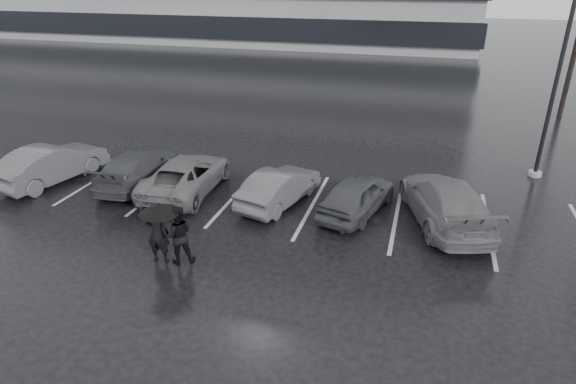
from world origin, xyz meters
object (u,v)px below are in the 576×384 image
at_px(car_west_a, 279,187).
at_px(lamp_post, 558,72).
at_px(car_main, 357,195).
at_px(car_west_d, 52,163).
at_px(car_east, 446,201).
at_px(pedestrian_right, 178,235).
at_px(car_west_c, 138,167).
at_px(car_west_b, 186,175).
at_px(pedestrian_left, 158,233).

distance_m(car_west_a, lamp_post, 10.66).
xyz_separation_m(car_main, car_west_d, (-11.34, -0.58, 0.08)).
distance_m(car_west_d, lamp_post, 18.65).
relative_size(car_main, car_east, 0.75).
xyz_separation_m(pedestrian_right, lamp_post, (10.29, 9.26, 3.14)).
height_order(car_east, lamp_post, lamp_post).
bearing_deg(car_west_d, car_west_c, -154.95).
distance_m(car_west_a, pedestrian_right, 4.50).
height_order(car_west_b, car_west_c, car_west_b).
bearing_deg(car_east, lamp_post, -143.04).
height_order(car_main, car_west_d, car_west_d).
xyz_separation_m(car_east, pedestrian_left, (-7.41, -4.53, 0.17)).
height_order(car_west_d, lamp_post, lamp_post).
relative_size(car_west_c, pedestrian_right, 2.59).
xyz_separation_m(car_east, lamp_post, (3.42, 4.85, 3.26)).
distance_m(car_east, pedestrian_left, 8.68).
relative_size(car_west_d, car_east, 0.88).
distance_m(pedestrian_left, lamp_post, 14.66).
bearing_deg(pedestrian_right, car_west_b, -94.10).
distance_m(car_west_c, pedestrian_left, 5.72).
height_order(car_west_b, lamp_post, lamp_post).
xyz_separation_m(car_main, pedestrian_left, (-4.68, -4.39, 0.26)).
relative_size(car_east, pedestrian_left, 2.76).
xyz_separation_m(car_west_b, car_west_d, (-5.25, -0.54, 0.07)).
bearing_deg(car_main, pedestrian_right, 61.97).
bearing_deg(lamp_post, pedestrian_left, -139.12).
distance_m(car_west_d, pedestrian_right, 8.09).
xyz_separation_m(car_west_c, car_west_d, (-3.20, -0.73, 0.08)).
distance_m(car_west_d, pedestrian_left, 7.68).
xyz_separation_m(car_main, car_west_b, (-6.08, -0.03, 0.00)).
relative_size(car_west_b, car_west_c, 1.05).
height_order(car_west_c, car_west_d, car_west_d).
distance_m(car_main, car_west_d, 11.35).
bearing_deg(car_west_d, pedestrian_right, 164.94).
bearing_deg(pedestrian_right, car_main, -162.82).
distance_m(car_west_c, pedestrian_right, 5.98).
distance_m(car_west_a, car_west_c, 5.52).
xyz_separation_m(car_west_a, pedestrian_right, (-1.51, -4.24, 0.22)).
xyz_separation_m(car_main, pedestrian_right, (-4.14, -4.27, 0.20)).
distance_m(car_west_b, car_west_c, 2.07).
bearing_deg(car_west_c, car_west_a, 174.88).
bearing_deg(car_main, pedestrian_left, 59.21).
bearing_deg(car_west_b, car_west_a, 177.17).
bearing_deg(car_west_a, car_west_d, 18.21).
relative_size(car_west_b, pedestrian_right, 2.72).
distance_m(car_west_a, pedestrian_left, 4.82).
height_order(car_main, lamp_post, lamp_post).
height_order(car_west_d, car_east, car_east).
relative_size(car_east, pedestrian_right, 2.94).
height_order(car_west_d, pedestrian_right, pedestrian_right).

